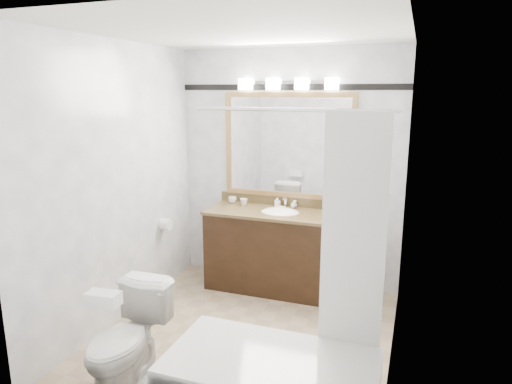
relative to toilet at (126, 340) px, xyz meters
The scene contains 15 objects.
room 1.38m from the toilet, 59.97° to the left, with size 2.42×2.62×2.52m.
vanity 2.01m from the toilet, 74.67° to the left, with size 1.53×0.58×0.97m.
mirror 2.53m from the toilet, 76.45° to the left, with size 1.40×0.04×1.10m.
vanity_light_bar 2.83m from the toilet, 76.11° to the left, with size 1.02×0.14×0.12m.
accent_stripe 2.86m from the toilet, 76.51° to the left, with size 2.40×0.01×0.06m, color black.
bathtub 1.09m from the toilet, ahead, with size 1.30×0.75×1.96m.
tp_roll 1.73m from the toilet, 111.06° to the left, with size 0.12×0.12×0.11m, color white.
toilet is the anchor object (origin of this frame).
tissue_box 0.45m from the toilet, 90.00° to the right, with size 0.21×0.12×0.09m, color white.
coffee_maker 2.30m from the toilet, 59.32° to the left, with size 0.18×0.23×0.35m.
cup_left 2.18m from the toilet, 92.03° to the left, with size 0.09×0.09×0.07m, color white.
cup_right 2.13m from the toilet, 87.76° to the left, with size 0.08×0.08×0.07m, color white.
soap_bottle_a 2.20m from the toilet, 77.57° to the left, with size 0.05×0.05×0.11m, color white.
soap_bottle_b 2.28m from the toilet, 73.69° to the left, with size 0.07×0.07×0.09m, color white.
soap_bar 2.17m from the toilet, 76.19° to the left, with size 0.08×0.05×0.03m, color beige.
Camera 1 is at (1.29, -3.32, 2.07)m, focal length 32.00 mm.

